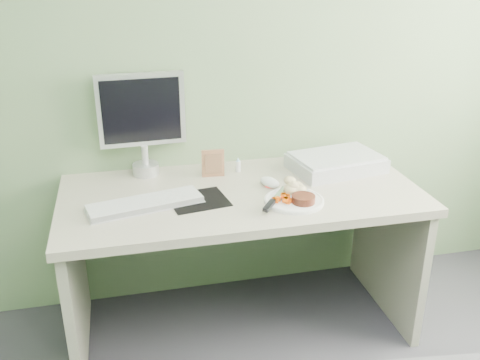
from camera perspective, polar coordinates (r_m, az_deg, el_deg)
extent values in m
plane|color=#6E8A61|center=(2.57, -1.79, 14.97)|extent=(3.50, 0.00, 3.50)
cube|color=#AA9F8E|center=(2.40, 0.15, -1.61)|extent=(1.60, 0.75, 0.04)
cube|color=gray|center=(2.54, -17.11, -10.66)|extent=(0.04, 0.70, 0.69)
cube|color=gray|center=(2.82, 15.47, -6.85)|extent=(0.04, 0.70, 0.69)
cylinder|color=white|center=(2.29, 5.79, -2.21)|extent=(0.26, 0.26, 0.01)
cylinder|color=black|center=(2.26, 6.78, -2.02)|extent=(0.10, 0.10, 0.03)
ellipsoid|color=tan|center=(2.34, 5.85, -0.67)|extent=(0.15, 0.13, 0.07)
cube|color=#FF5705|center=(2.26, 4.50, -1.84)|extent=(0.07, 0.06, 0.04)
cube|color=silver|center=(2.32, 4.22, -1.46)|extent=(0.11, 0.14, 0.01)
cube|color=black|center=(2.20, 3.12, -2.74)|extent=(0.08, 0.10, 0.02)
cube|color=black|center=(2.31, -4.47, -2.15)|extent=(0.27, 0.25, 0.00)
cube|color=white|center=(2.27, -10.07, -2.44)|extent=(0.49, 0.24, 0.02)
ellipsoid|color=white|center=(2.44, 3.20, -0.24)|extent=(0.10, 0.13, 0.04)
cube|color=#956245|center=(2.53, -2.90, 1.80)|extent=(0.11, 0.02, 0.13)
cylinder|color=white|center=(2.59, -0.20, 1.46)|extent=(0.03, 0.03, 0.05)
cone|color=#93C7EB|center=(2.58, -0.20, 2.22)|extent=(0.02, 0.02, 0.02)
cube|color=#B2B4BA|center=(2.66, 10.21, 1.76)|extent=(0.47, 0.35, 0.07)
cylinder|color=silver|center=(2.60, -10.00, 1.17)|extent=(0.13, 0.13, 0.05)
cylinder|color=silver|center=(2.58, -10.11, 2.65)|extent=(0.03, 0.03, 0.09)
cube|color=silver|center=(2.53, -10.48, 7.38)|extent=(0.40, 0.05, 0.34)
cube|color=black|center=(2.51, -10.46, 7.26)|extent=(0.36, 0.02, 0.30)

